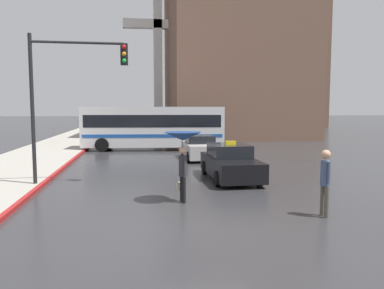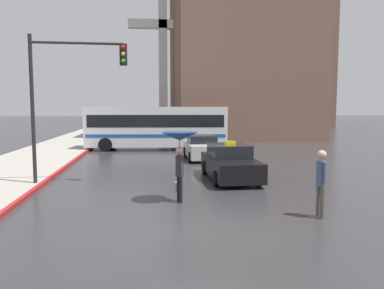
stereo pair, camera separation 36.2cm
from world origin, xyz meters
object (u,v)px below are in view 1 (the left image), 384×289
at_px(pedestrian_with_umbrella, 183,143).
at_px(sedan_red, 200,148).
at_px(taxi, 230,163).
at_px(city_bus, 154,126).
at_px(pedestrian_man, 325,177).
at_px(traffic_light, 71,82).
at_px(monument_cross, 158,49).

bearing_deg(pedestrian_with_umbrella, sedan_red, -23.34).
distance_m(taxi, city_bus, 12.31).
distance_m(taxi, pedestrian_man, 6.02).
height_order(taxi, pedestrian_man, pedestrian_man).
bearing_deg(sedan_red, pedestrian_man, 96.28).
distance_m(city_bus, pedestrian_with_umbrella, 15.68).
height_order(traffic_light, monument_cross, monument_cross).
xyz_separation_m(pedestrian_man, traffic_light, (-7.53, 5.33, 2.90)).
bearing_deg(taxi, sedan_red, -88.33).
bearing_deg(traffic_light, sedan_red, 48.63).
bearing_deg(sedan_red, monument_cross, -86.02).
bearing_deg(city_bus, sedan_red, -150.49).
distance_m(pedestrian_with_umbrella, pedestrian_man, 4.34).
distance_m(sedan_red, pedestrian_man, 12.42).
relative_size(taxi, sedan_red, 1.10).
height_order(taxi, monument_cross, monument_cross).
height_order(sedan_red, monument_cross, monument_cross).
distance_m(sedan_red, traffic_light, 9.92).
xyz_separation_m(sedan_red, pedestrian_with_umbrella, (-2.30, -10.16, 1.25)).
distance_m(pedestrian_with_umbrella, monument_cross, 30.24).
relative_size(taxi, pedestrian_man, 2.40).
height_order(pedestrian_with_umbrella, monument_cross, monument_cross).
distance_m(taxi, monument_cross, 27.06).
bearing_deg(monument_cross, pedestrian_man, -85.12).
bearing_deg(monument_cross, taxi, -86.60).
bearing_deg(city_bus, pedestrian_with_umbrella, -174.11).
distance_m(taxi, sedan_red, 6.45).
distance_m(city_bus, pedestrian_man, 18.28).
bearing_deg(sedan_red, taxi, 91.67).
distance_m(taxi, traffic_light, 7.20).
height_order(sedan_red, city_bus, city_bus).
bearing_deg(city_bus, taxi, -162.17).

